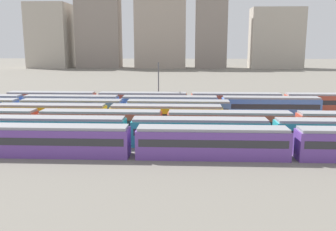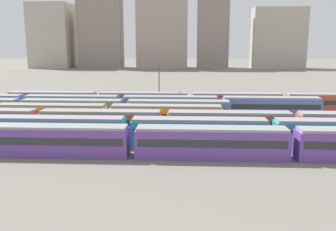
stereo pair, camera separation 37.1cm
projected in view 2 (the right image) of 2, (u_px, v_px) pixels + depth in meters
ground_plane at (4, 126)px, 60.35m from camera, size 600.00×600.00×0.00m
train_track_0 at (292, 143)px, 42.47m from camera, size 112.50×3.06×3.75m
train_track_1 at (199, 132)px, 48.13m from camera, size 93.60×3.06×3.75m
train_track_2 at (229, 124)px, 52.99m from camera, size 93.60×3.06×3.75m
train_track_3 at (51, 115)px, 59.56m from camera, size 55.80×3.06×3.75m
train_track_4 at (72, 110)px, 64.56m from camera, size 55.80×3.06×3.75m
train_track_5 at (121, 105)px, 69.26m from camera, size 74.70×3.06×3.75m
train_track_6 at (284, 102)px, 72.68m from camera, size 112.50×3.06×3.75m
catenary_pole_1 at (159, 83)px, 76.03m from camera, size 0.24×3.20×9.71m
distant_building_0 at (52, 36)px, 211.78m from camera, size 22.79×20.86×36.64m
distant_building_1 at (100, 23)px, 208.85m from camera, size 24.88×12.83×51.64m
distant_building_2 at (162, 23)px, 207.02m from camera, size 28.92×13.76×51.35m
distant_building_3 at (213, 29)px, 206.25m from camera, size 17.44×13.05×43.66m
distant_building_4 at (278, 38)px, 205.28m from camera, size 29.17×13.56×33.64m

